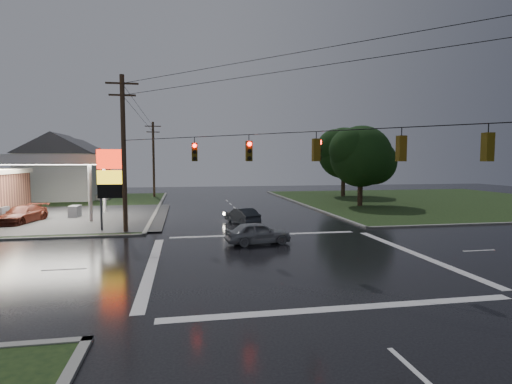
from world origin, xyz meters
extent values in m
plane|color=black|center=(0.00, 0.00, 0.00)|extent=(120.00, 120.00, 0.00)
cube|color=black|center=(26.00, 26.00, 0.04)|extent=(36.00, 36.00, 0.08)
cube|color=#2D2D2D|center=(-20.00, 18.00, 0.09)|extent=(26.00, 18.00, 0.02)
cylinder|color=silver|center=(-13.00, 15.00, 2.50)|extent=(0.30, 0.30, 5.00)
cylinder|color=silver|center=(-13.00, 21.00, 2.50)|extent=(0.30, 0.30, 5.00)
cube|color=silver|center=(-18.00, 18.00, 5.20)|extent=(12.00, 8.00, 0.80)
cube|color=white|center=(-18.00, 18.00, 4.78)|extent=(11.40, 7.40, 0.04)
cube|color=#59595E|center=(-21.00, 18.00, 0.55)|extent=(0.80, 1.60, 1.10)
cube|color=#59595E|center=(-15.00, 18.00, 0.55)|extent=(0.80, 1.60, 1.10)
cylinder|color=#59595E|center=(-11.30, 10.50, 3.00)|extent=(0.16, 0.16, 6.00)
cylinder|color=#59595E|center=(-9.70, 10.50, 3.00)|extent=(0.16, 0.16, 6.00)
cube|color=red|center=(-10.50, 10.50, 5.20)|extent=(2.00, 0.35, 1.40)
cube|color=yellow|center=(-10.50, 10.50, 3.90)|extent=(2.00, 0.35, 1.00)
cube|color=black|center=(-10.50, 10.50, 2.90)|extent=(2.00, 0.35, 1.00)
cylinder|color=#382619|center=(-9.50, 9.50, 5.50)|extent=(0.32, 0.32, 11.00)
cube|color=#382619|center=(-9.50, 9.50, 10.40)|extent=(2.20, 0.12, 0.12)
cube|color=#382619|center=(-9.50, 9.50, 9.60)|extent=(1.80, 0.12, 0.12)
cylinder|color=#382619|center=(-9.50, 38.00, 5.25)|extent=(0.32, 0.32, 10.50)
cube|color=#382619|center=(-9.50, 38.00, 9.90)|extent=(2.20, 0.12, 0.12)
cube|color=#382619|center=(-9.50, 38.00, 9.10)|extent=(1.80, 0.12, 0.12)
cube|color=#59470C|center=(-4.75, 4.75, 5.60)|extent=(0.34, 0.34, 1.10)
cylinder|color=#FF0C07|center=(-4.75, 4.55, 5.98)|extent=(0.22, 0.08, 0.22)
cube|color=#59470C|center=(-1.90, 1.90, 5.60)|extent=(0.34, 0.34, 1.10)
cylinder|color=#FF0C07|center=(-1.90, 1.70, 5.98)|extent=(0.22, 0.08, 0.22)
cube|color=#59470C|center=(0.95, -0.95, 5.60)|extent=(0.34, 0.34, 1.10)
cylinder|color=#FF0C07|center=(1.15, -0.95, 5.98)|extent=(0.08, 0.22, 0.22)
cube|color=#59470C|center=(3.80, -3.80, 5.60)|extent=(0.34, 0.34, 1.10)
cylinder|color=#FF0C07|center=(3.80, -3.60, 5.98)|extent=(0.22, 0.08, 0.22)
cube|color=#59470C|center=(6.08, -6.08, 5.60)|extent=(0.34, 0.34, 1.10)
cylinder|color=#FF0C07|center=(6.08, -5.88, 5.98)|extent=(0.22, 0.08, 0.22)
cube|color=silver|center=(-21.00, 36.00, 3.00)|extent=(9.00, 8.00, 6.00)
cube|color=gray|center=(-15.70, 36.00, 0.40)|extent=(1.60, 4.80, 0.80)
cube|color=silver|center=(-22.00, 48.00, 3.00)|extent=(9.00, 8.00, 6.00)
cube|color=gray|center=(-16.70, 48.00, 0.40)|extent=(1.60, 4.80, 0.80)
cylinder|color=black|center=(14.00, 22.00, 2.52)|extent=(0.56, 0.56, 5.04)
sphere|color=black|center=(14.00, 22.00, 5.58)|extent=(6.80, 6.80, 6.80)
sphere|color=black|center=(15.70, 22.30, 4.95)|extent=(5.10, 5.10, 5.10)
sphere|color=black|center=(12.64, 21.60, 6.30)|extent=(4.76, 4.76, 4.76)
cylinder|color=black|center=(17.00, 34.00, 2.80)|extent=(0.56, 0.56, 5.60)
sphere|color=black|center=(17.00, 34.00, 6.20)|extent=(7.20, 7.20, 7.20)
sphere|color=black|center=(18.80, 34.30, 5.50)|extent=(5.40, 5.40, 5.40)
sphere|color=black|center=(15.56, 33.60, 7.00)|extent=(5.04, 5.04, 5.04)
imported|color=#22272B|center=(-0.80, 12.05, 0.65)|extent=(2.57, 4.16, 1.29)
imported|color=gray|center=(-0.98, 4.08, 0.68)|extent=(4.17, 2.11, 1.36)
imported|color=#5A2014|center=(-18.38, 15.48, 0.73)|extent=(3.11, 5.36, 1.46)
camera|label=1|loc=(-5.44, -19.62, 5.06)|focal=28.00mm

